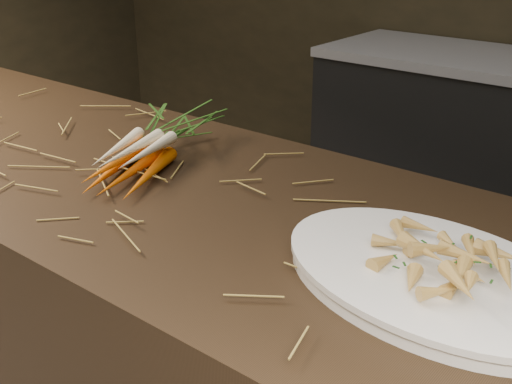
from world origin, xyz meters
TOP-DOWN VIEW (x-y plane):
  - main_counter at (0.00, 0.30)m, footprint 2.40×0.70m
  - straw_bedding at (0.00, 0.30)m, footprint 1.40×0.60m
  - root_veg_bunch at (0.01, 0.38)m, footprint 0.28×0.46m
  - serving_platter at (0.69, 0.26)m, footprint 0.50×0.37m
  - roasted_veg_heap at (0.69, 0.26)m, footprint 0.25×0.20m

SIDE VIEW (x-z plane):
  - main_counter at x=0.00m, z-range 0.00..0.90m
  - straw_bedding at x=0.00m, z-range 0.90..0.92m
  - serving_platter at x=0.69m, z-range 0.90..0.92m
  - root_veg_bunch at x=0.01m, z-range 0.90..0.98m
  - roasted_veg_heap at x=0.69m, z-range 0.92..0.98m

